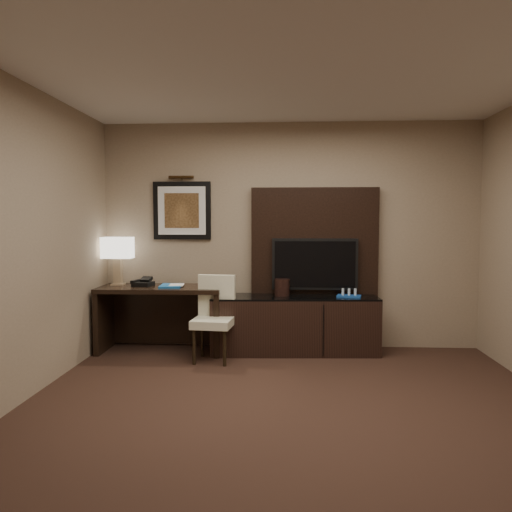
# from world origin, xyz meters

# --- Properties ---
(floor) EXTENTS (4.50, 5.00, 0.01)m
(floor) POSITION_xyz_m (0.00, 0.00, -0.01)
(floor) COLOR black
(floor) RESTS_ON ground
(ceiling) EXTENTS (4.50, 5.00, 0.01)m
(ceiling) POSITION_xyz_m (0.00, 0.00, 2.70)
(ceiling) COLOR silver
(ceiling) RESTS_ON wall_back
(wall_back) EXTENTS (4.50, 0.01, 2.70)m
(wall_back) POSITION_xyz_m (0.00, 2.50, 1.35)
(wall_back) COLOR gray
(wall_back) RESTS_ON floor
(wall_front) EXTENTS (4.50, 0.01, 2.70)m
(wall_front) POSITION_xyz_m (0.00, -2.50, 1.35)
(wall_front) COLOR gray
(wall_front) RESTS_ON floor
(desk) EXTENTS (1.43, 0.63, 0.76)m
(desk) POSITION_xyz_m (-1.49, 2.15, 0.38)
(desk) COLOR black
(desk) RESTS_ON floor
(credenza) EXTENTS (1.94, 0.64, 0.66)m
(credenza) POSITION_xyz_m (0.06, 2.19, 0.33)
(credenza) COLOR black
(credenza) RESTS_ON floor
(tv_wall_panel) EXTENTS (1.50, 0.12, 1.30)m
(tv_wall_panel) POSITION_xyz_m (0.30, 2.44, 1.27)
(tv_wall_panel) COLOR black
(tv_wall_panel) RESTS_ON wall_back
(tv) EXTENTS (1.00, 0.08, 0.60)m
(tv) POSITION_xyz_m (0.30, 2.34, 1.02)
(tv) COLOR black
(tv) RESTS_ON tv_wall_panel
(artwork) EXTENTS (0.70, 0.04, 0.70)m
(artwork) POSITION_xyz_m (-1.30, 2.48, 1.65)
(artwork) COLOR black
(artwork) RESTS_ON wall_back
(picture_light) EXTENTS (0.04, 0.04, 0.30)m
(picture_light) POSITION_xyz_m (-1.30, 2.44, 2.05)
(picture_light) COLOR #3B2713
(picture_light) RESTS_ON wall_back
(desk_chair) EXTENTS (0.46, 0.52, 0.87)m
(desk_chair) POSITION_xyz_m (-0.83, 1.77, 0.43)
(desk_chair) COLOR #EBE8C4
(desk_chair) RESTS_ON floor
(table_lamp) EXTENTS (0.40, 0.27, 0.60)m
(table_lamp) POSITION_xyz_m (-2.03, 2.25, 1.07)
(table_lamp) COLOR tan
(table_lamp) RESTS_ON desk
(desk_phone) EXTENTS (0.25, 0.23, 0.11)m
(desk_phone) POSITION_xyz_m (-1.71, 2.17, 0.82)
(desk_phone) COLOR black
(desk_phone) RESTS_ON desk
(blue_folder) EXTENTS (0.27, 0.34, 0.02)m
(blue_folder) POSITION_xyz_m (-1.37, 2.14, 0.77)
(blue_folder) COLOR #185BA1
(blue_folder) RESTS_ON desk
(book) EXTENTS (0.17, 0.04, 0.23)m
(book) POSITION_xyz_m (-1.40, 2.16, 0.88)
(book) COLOR tan
(book) RESTS_ON desk
(ice_bucket) EXTENTS (0.22, 0.22, 0.20)m
(ice_bucket) POSITION_xyz_m (-0.08, 2.22, 0.76)
(ice_bucket) COLOR black
(ice_bucket) RESTS_ON credenza
(minibar_tray) EXTENTS (0.30, 0.21, 0.10)m
(minibar_tray) POSITION_xyz_m (0.68, 2.16, 0.71)
(minibar_tray) COLOR #174899
(minibar_tray) RESTS_ON credenza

